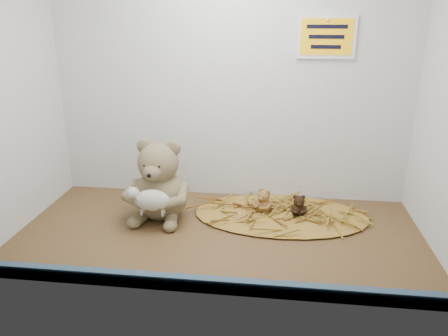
# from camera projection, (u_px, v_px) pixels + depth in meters

# --- Properties ---
(alcove_shell) EXTENTS (1.20, 0.60, 0.90)m
(alcove_shell) POSITION_uv_depth(u_px,v_px,m) (223.00, 77.00, 1.24)
(alcove_shell) COLOR #482E19
(alcove_shell) RESTS_ON ground
(front_rail) EXTENTS (1.19, 0.02, 0.04)m
(front_rail) POSITION_uv_depth(u_px,v_px,m) (203.00, 284.00, 1.03)
(front_rail) COLOR #364E67
(front_rail) RESTS_ON shelf_floor
(straw_bed) EXTENTS (0.56, 0.33, 0.01)m
(straw_bed) POSITION_uv_depth(u_px,v_px,m) (281.00, 214.00, 1.41)
(straw_bed) COLOR brown
(straw_bed) RESTS_ON shelf_floor
(main_teddy) EXTENTS (0.22, 0.23, 0.26)m
(main_teddy) POSITION_uv_depth(u_px,v_px,m) (160.00, 179.00, 1.36)
(main_teddy) COLOR #756548
(main_teddy) RESTS_ON shelf_floor
(toy_lamb) EXTENTS (0.14, 0.08, 0.09)m
(toy_lamb) POSITION_uv_depth(u_px,v_px,m) (152.00, 200.00, 1.29)
(toy_lamb) COLOR silver
(toy_lamb) RESTS_ON main_teddy
(mini_teddy_tan) EXTENTS (0.09, 0.09, 0.08)m
(mini_teddy_tan) POSITION_uv_depth(u_px,v_px,m) (264.00, 200.00, 1.41)
(mini_teddy_tan) COLOR olive
(mini_teddy_tan) RESTS_ON straw_bed
(mini_teddy_brown) EXTENTS (0.06, 0.06, 0.07)m
(mini_teddy_brown) POSITION_uv_depth(u_px,v_px,m) (299.00, 205.00, 1.38)
(mini_teddy_brown) COLOR black
(mini_teddy_brown) RESTS_ON straw_bed
(wall_sign) EXTENTS (0.16, 0.01, 0.11)m
(wall_sign) POSITION_uv_depth(u_px,v_px,m) (326.00, 37.00, 1.36)
(wall_sign) COLOR #FEB60C
(wall_sign) RESTS_ON back_wall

